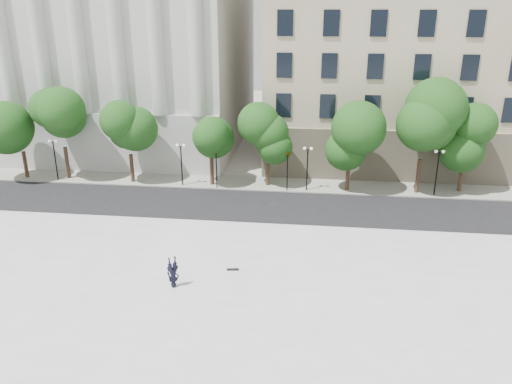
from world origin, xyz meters
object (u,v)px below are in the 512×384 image
traffic_light_east (288,152)px  skateboard (233,269)px  person_lying (174,283)px  traffic_light_west (216,149)px

traffic_light_east → skateboard: 16.06m
traffic_light_east → skateboard: (-2.38, -15.56, -3.16)m
traffic_light_east → person_lying: 18.91m
traffic_light_east → skateboard: traffic_light_east is taller
person_lying → traffic_light_west: bearing=67.6°
traffic_light_east → person_lying: bearing=-106.9°
traffic_light_west → person_lying: size_ratio=2.24×
traffic_light_west → traffic_light_east: 6.40m
skateboard → traffic_light_west: bearing=95.8°
traffic_light_west → traffic_light_east: size_ratio=1.01×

